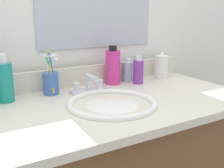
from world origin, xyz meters
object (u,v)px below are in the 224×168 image
(bottle_gel_clear, at_px, (128,71))
(bottle_lotion_white, at_px, (161,66))
(cup_blue_plastic, at_px, (51,82))
(bottle_cream_purple, at_px, (138,71))
(bottle_soap_pink, at_px, (113,67))
(faucet, at_px, (89,86))
(bottle_mouthwash_teal, at_px, (5,82))

(bottle_gel_clear, bearing_deg, bottle_lotion_white, -10.06)
(cup_blue_plastic, bearing_deg, bottle_cream_purple, -5.02)
(bottle_cream_purple, bearing_deg, bottle_lotion_white, 10.75)
(bottle_soap_pink, bearing_deg, bottle_lotion_white, -4.51)
(faucet, height_order, bottle_mouthwash_teal, bottle_mouthwash_teal)
(bottle_gel_clear, distance_m, cup_blue_plastic, 0.41)
(faucet, bearing_deg, bottle_gel_clear, 17.76)
(cup_blue_plastic, bearing_deg, bottle_gel_clear, 3.98)
(bottle_cream_purple, bearing_deg, bottle_soap_pink, 153.61)
(faucet, relative_size, cup_blue_plastic, 0.87)
(cup_blue_plastic, bearing_deg, bottle_mouthwash_teal, -177.48)
(bottle_gel_clear, height_order, cup_blue_plastic, cup_blue_plastic)
(faucet, relative_size, bottle_mouthwash_teal, 0.86)
(bottle_gel_clear, relative_size, bottle_soap_pink, 0.62)
(bottle_mouthwash_teal, bearing_deg, faucet, -7.85)
(faucet, relative_size, bottle_cream_purple, 1.19)
(faucet, xyz_separation_m, cup_blue_plastic, (-0.15, 0.05, 0.03))
(faucet, relative_size, bottle_lotion_white, 1.16)
(bottle_soap_pink, xyz_separation_m, cup_blue_plastic, (-0.31, -0.02, -0.03))
(faucet, relative_size, bottle_gel_clear, 1.41)
(bottle_gel_clear, distance_m, bottle_soap_pink, 0.10)
(bottle_mouthwash_teal, bearing_deg, bottle_cream_purple, -2.76)
(bottle_gel_clear, xyz_separation_m, bottle_cream_purple, (0.01, -0.07, 0.01))
(bottle_cream_purple, relative_size, cup_blue_plastic, 0.74)
(bottle_lotion_white, relative_size, bottle_cream_purple, 1.03)
(bottle_mouthwash_teal, xyz_separation_m, cup_blue_plastic, (0.18, 0.01, -0.03))
(bottle_lotion_white, bearing_deg, bottle_cream_purple, -169.25)
(faucet, distance_m, bottle_soap_pink, 0.18)
(bottle_cream_purple, bearing_deg, bottle_mouthwash_teal, 177.24)
(bottle_mouthwash_teal, distance_m, bottle_cream_purple, 0.60)
(bottle_gel_clear, height_order, bottle_cream_purple, bottle_cream_purple)
(faucet, xyz_separation_m, bottle_cream_purple, (0.27, 0.02, 0.03))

